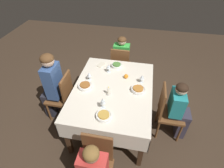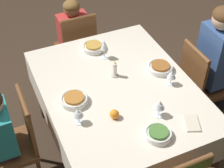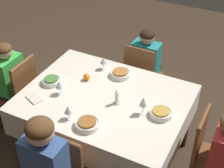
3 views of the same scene
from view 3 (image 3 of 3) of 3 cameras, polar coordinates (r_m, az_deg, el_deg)
name	(u,v)px [view 3 (image 3 of 3)]	position (r m, az deg, el deg)	size (l,w,h in m)	color
ground_plane	(106,154)	(3.61, -1.07, -11.57)	(8.00, 8.00, 0.00)	#3D2D21
dining_table	(105,104)	(3.15, -1.20, -3.36)	(1.47, 1.14, 0.76)	silver
chair_east	(209,155)	(3.07, 15.86, -11.24)	(0.38, 0.37, 0.89)	brown
chair_north	(142,75)	(3.85, 4.94, 1.42)	(0.37, 0.38, 0.89)	brown
chair_west	(20,92)	(3.71, -15.12, -1.34)	(0.38, 0.37, 0.89)	brown
person_child_teal	(147,64)	(3.93, 5.88, 3.37)	(0.30, 0.33, 1.01)	#383342
person_child_green	(7,82)	(3.76, -17.13, 0.33)	(0.33, 0.30, 1.04)	#383342
bowl_south	(87,124)	(2.79, -4.17, -6.60)	(0.21, 0.21, 0.06)	white
wine_glass_south	(68,110)	(2.83, -7.28, -4.27)	(0.07, 0.07, 0.13)	white
bowl_east	(161,113)	(2.91, 8.10, -4.79)	(0.20, 0.20, 0.06)	white
wine_glass_east	(143,102)	(2.85, 5.25, -2.99)	(0.07, 0.07, 0.17)	white
bowl_north	(120,73)	(3.34, 1.39, 1.76)	(0.20, 0.20, 0.06)	white
wine_glass_north	(104,61)	(3.41, -1.39, 3.87)	(0.07, 0.07, 0.13)	white
bowl_west	(51,81)	(3.30, -10.07, 0.56)	(0.18, 0.18, 0.06)	white
wine_glass_west	(60,85)	(3.11, -8.71, -0.12)	(0.07, 0.07, 0.14)	white
candle_centerpiece	(117,98)	(2.99, 0.78, -2.41)	(0.06, 0.06, 0.15)	beige
orange_fruit	(87,77)	(3.29, -4.23, 1.18)	(0.07, 0.07, 0.07)	orange
napkin_red_folded	(34,98)	(3.14, -12.79, -2.36)	(0.18, 0.15, 0.01)	beige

